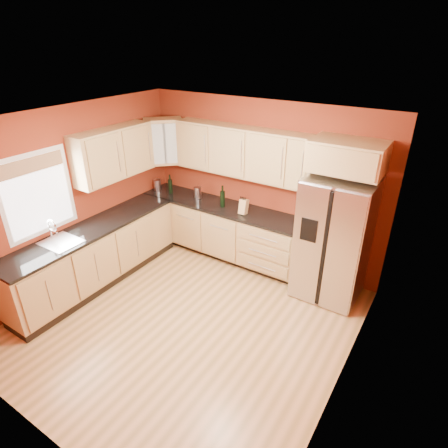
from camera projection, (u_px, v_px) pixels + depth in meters
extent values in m
plane|color=olive|center=(187.00, 320.00, 5.00)|extent=(4.00, 4.00, 0.00)
plane|color=white|center=(175.00, 124.00, 3.82)|extent=(4.00, 4.00, 0.00)
cube|color=maroon|center=(261.00, 184.00, 5.91)|extent=(4.00, 0.04, 2.60)
cube|color=maroon|center=(21.00, 339.00, 2.91)|extent=(4.00, 0.04, 2.60)
cube|color=maroon|center=(72.00, 199.00, 5.38)|extent=(0.04, 4.00, 2.60)
cube|color=maroon|center=(352.00, 291.00, 3.45)|extent=(0.04, 4.00, 2.60)
cube|color=tan|center=(221.00, 231.00, 6.34)|extent=(2.90, 0.60, 0.88)
cube|color=tan|center=(96.00, 256.00, 5.62)|extent=(0.60, 2.80, 0.88)
cube|color=black|center=(221.00, 206.00, 6.13)|extent=(2.90, 0.62, 0.04)
cube|color=black|center=(91.00, 229.00, 5.41)|extent=(0.62, 2.80, 0.04)
cube|color=tan|center=(243.00, 152.00, 5.67)|extent=(2.30, 0.33, 0.75)
cube|color=tan|center=(114.00, 153.00, 5.60)|extent=(0.33, 1.35, 0.75)
cube|color=tan|center=(164.00, 141.00, 6.23)|extent=(0.67, 0.67, 0.75)
cube|color=tan|center=(348.00, 156.00, 4.70)|extent=(0.92, 0.60, 0.40)
cube|color=silver|center=(333.00, 239.00, 5.17)|extent=(0.90, 0.75, 1.78)
cube|color=white|center=(38.00, 195.00, 4.88)|extent=(0.03, 0.90, 1.00)
cylinder|color=silver|center=(157.00, 185.00, 6.64)|extent=(0.15, 0.15, 0.21)
cylinder|color=silver|center=(198.00, 193.00, 6.35)|extent=(0.12, 0.12, 0.20)
cube|color=tan|center=(244.00, 207.00, 5.79)|extent=(0.12, 0.11, 0.23)
cylinder|color=white|center=(300.00, 218.00, 5.46)|extent=(0.08, 0.08, 0.21)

